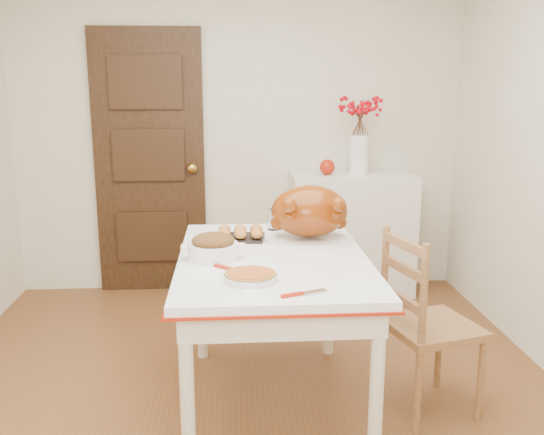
{
  "coord_description": "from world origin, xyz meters",
  "views": [
    {
      "loc": [
        -0.06,
        -2.73,
        1.65
      ],
      "look_at": [
        0.13,
        0.13,
        1.0
      ],
      "focal_mm": 39.37,
      "sensor_mm": 36.0,
      "label": 1
    }
  ],
  "objects": [
    {
      "name": "floor",
      "position": [
        0.0,
        0.0,
        0.0
      ],
      "size": [
        3.5,
        4.0,
        0.0
      ],
      "primitive_type": "cube",
      "color": "brown",
      "rests_on": "ground"
    },
    {
      "name": "wall_back",
      "position": [
        0.0,
        2.0,
        1.25
      ],
      "size": [
        3.5,
        0.0,
        2.5
      ],
      "primitive_type": "cube",
      "color": "beige",
      "rests_on": "ground"
    },
    {
      "name": "wall_front",
      "position": [
        0.0,
        -2.0,
        1.25
      ],
      "size": [
        3.5,
        0.0,
        2.5
      ],
      "primitive_type": "cube",
      "color": "beige",
      "rests_on": "ground"
    },
    {
      "name": "door_back",
      "position": [
        -0.7,
        1.97,
        1.03
      ],
      "size": [
        0.85,
        0.06,
        2.06
      ],
      "primitive_type": "cube",
      "color": "black",
      "rests_on": "ground"
    },
    {
      "name": "sideboard",
      "position": [
        0.88,
        1.78,
        0.48
      ],
      "size": [
        0.95,
        0.42,
        0.95
      ],
      "primitive_type": "cube",
      "color": "silver",
      "rests_on": "floor"
    },
    {
      "name": "kitchen_table",
      "position": [
        0.13,
        0.08,
        0.41
      ],
      "size": [
        0.94,
        1.37,
        0.82
      ],
      "primitive_type": null,
      "color": "white",
      "rests_on": "floor"
    },
    {
      "name": "chair_oak",
      "position": [
        0.93,
        0.01,
        0.47
      ],
      "size": [
        0.51,
        0.51,
        0.94
      ],
      "primitive_type": null,
      "rotation": [
        0.0,
        0.0,
        1.83
      ],
      "color": "#A57541",
      "rests_on": "floor"
    },
    {
      "name": "berry_vase",
      "position": [
        0.92,
        1.78,
        1.27
      ],
      "size": [
        0.33,
        0.33,
        0.63
      ],
      "primitive_type": null,
      "color": "white",
      "rests_on": "sideboard"
    },
    {
      "name": "apple",
      "position": [
        0.67,
        1.78,
        1.01
      ],
      "size": [
        0.12,
        0.12,
        0.12
      ],
      "primitive_type": "sphere",
      "color": "#A51B08",
      "rests_on": "sideboard"
    },
    {
      "name": "turkey_platter",
      "position": [
        0.35,
        0.33,
        0.97
      ],
      "size": [
        0.52,
        0.44,
        0.3
      ],
      "primitive_type": null,
      "rotation": [
        0.0,
        0.0,
        -0.14
      ],
      "color": "#7C370D",
      "rests_on": "kitchen_table"
    },
    {
      "name": "pumpkin_pie",
      "position": [
        0.01,
        -0.29,
        0.84
      ],
      "size": [
        0.27,
        0.27,
        0.05
      ],
      "primitive_type": "cylinder",
      "rotation": [
        0.0,
        0.0,
        -0.18
      ],
      "color": "#AB4A1B",
      "rests_on": "kitchen_table"
    },
    {
      "name": "stuffing_dish",
      "position": [
        -0.15,
        0.04,
        0.88
      ],
      "size": [
        0.34,
        0.29,
        0.12
      ],
      "primitive_type": null,
      "rotation": [
        0.0,
        0.0,
        -0.17
      ],
      "color": "#533815",
      "rests_on": "kitchen_table"
    },
    {
      "name": "rolls_tray",
      "position": [
        -0.02,
        0.4,
        0.85
      ],
      "size": [
        0.27,
        0.23,
        0.07
      ],
      "primitive_type": null,
      "rotation": [
        0.0,
        0.0,
        -0.12
      ],
      "color": "#B87421",
      "rests_on": "kitchen_table"
    },
    {
      "name": "pie_server",
      "position": [
        0.22,
        -0.48,
        0.83
      ],
      "size": [
        0.21,
        0.12,
        0.01
      ],
      "primitive_type": null,
      "rotation": [
        0.0,
        0.0,
        0.36
      ],
      "color": "silver",
      "rests_on": "kitchen_table"
    },
    {
      "name": "carving_knife",
      "position": [
        -0.04,
        -0.17,
        0.83
      ],
      "size": [
        0.25,
        0.23,
        0.01
      ],
      "primitive_type": null,
      "rotation": [
        0.0,
        0.0,
        -0.71
      ],
      "color": "silver",
      "rests_on": "kitchen_table"
    },
    {
      "name": "drinking_glass",
      "position": [
        0.18,
        0.6,
        0.88
      ],
      "size": [
        0.08,
        0.08,
        0.12
      ],
      "primitive_type": "cylinder",
      "rotation": [
        0.0,
        0.0,
        -0.1
      ],
      "color": "white",
      "rests_on": "kitchen_table"
    },
    {
      "name": "shaker_pair",
      "position": [
        0.46,
        0.61,
        0.86
      ],
      "size": [
        0.1,
        0.06,
        0.09
      ],
      "primitive_type": null,
      "rotation": [
        0.0,
        0.0,
        -0.28
      ],
      "color": "white",
      "rests_on": "kitchen_table"
    }
  ]
}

